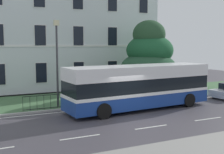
% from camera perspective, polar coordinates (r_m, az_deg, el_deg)
% --- Properties ---
extents(ground_plane, '(60.00, 56.00, 0.18)m').
position_cam_1_polar(ground_plane, '(18.36, 2.49, -7.48)').
color(ground_plane, '#423F45').
extents(georgian_townhouse, '(17.81, 9.32, 12.57)m').
position_cam_1_polar(georgian_townhouse, '(31.54, -9.43, 10.00)').
color(georgian_townhouse, silver).
rests_on(georgian_townhouse, ground_plane).
extents(iron_verge_railing, '(12.19, 0.04, 0.97)m').
position_cam_1_polar(iron_verge_railing, '(21.12, -0.64, -3.89)').
color(iron_verge_railing, black).
rests_on(iron_verge_railing, ground_plane).
extents(evergreen_tree, '(5.45, 5.15, 6.79)m').
position_cam_1_polar(evergreen_tree, '(26.04, 7.52, 2.50)').
color(evergreen_tree, '#423328').
rests_on(evergreen_tree, ground_plane).
extents(single_decker_bus, '(10.62, 3.36, 3.00)m').
position_cam_1_polar(single_decker_bus, '(19.79, 5.48, -1.79)').
color(single_decker_bus, navy).
rests_on(single_decker_bus, ground_plane).
extents(street_lamp_post, '(0.36, 0.24, 5.93)m').
position_cam_1_polar(street_lamp_post, '(20.14, -10.82, 3.92)').
color(street_lamp_post, '#333338').
rests_on(street_lamp_post, ground_plane).
extents(litter_bin, '(0.47, 0.47, 1.05)m').
position_cam_1_polar(litter_bin, '(22.65, 2.09, -3.13)').
color(litter_bin, black).
rests_on(litter_bin, ground_plane).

